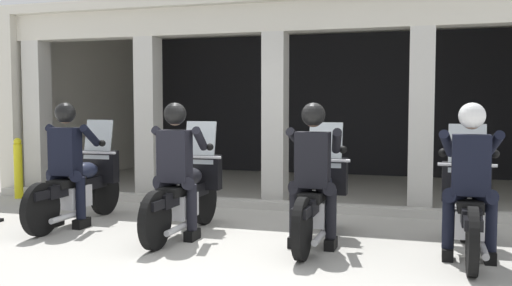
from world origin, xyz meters
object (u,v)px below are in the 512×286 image
at_px(motorcycle_center_left, 186,193).
at_px(motorcycle_center_right, 318,198).
at_px(police_officer_center_right, 313,162).
at_px(bollard_kerbside, 18,168).
at_px(police_officer_far_left, 67,154).
at_px(motorcycle_far_right, 468,207).
at_px(police_officer_far_right, 471,168).
at_px(police_officer_center_left, 176,159).
at_px(motorcycle_far_left, 81,185).

relative_size(motorcycle_center_left, motorcycle_center_right, 1.00).
xyz_separation_m(police_officer_center_right, bollard_kerbside, (-5.33, 1.80, -0.44)).
bearing_deg(police_officer_center_right, motorcycle_center_right, 93.30).
height_order(police_officer_center_right, bollard_kerbside, police_officer_center_right).
bearing_deg(police_officer_far_left, police_officer_center_right, -0.84).
height_order(motorcycle_far_right, bollard_kerbside, motorcycle_far_right).
relative_size(motorcycle_far_right, police_officer_far_right, 1.29).
bearing_deg(motorcycle_center_left, police_officer_center_right, -6.66).
relative_size(police_officer_center_left, motorcycle_center_right, 0.78).
relative_size(police_officer_center_left, police_officer_center_right, 1.00).
xyz_separation_m(motorcycle_center_right, police_officer_center_right, (-0.00, -0.28, 0.44)).
distance_m(police_officer_far_left, motorcycle_far_right, 4.82).
bearing_deg(police_officer_center_left, police_officer_far_left, 174.63).
bearing_deg(motorcycle_far_right, bollard_kerbside, 165.22).
distance_m(motorcycle_center_left, police_officer_center_left, 0.52).
xyz_separation_m(police_officer_far_left, police_officer_center_left, (1.60, -0.18, 0.00)).
bearing_deg(bollard_kerbside, motorcycle_far_left, -33.11).
height_order(motorcycle_far_right, police_officer_far_right, police_officer_far_right).
height_order(motorcycle_far_left, police_officer_center_left, police_officer_center_left).
distance_m(police_officer_far_left, police_officer_center_left, 1.61).
relative_size(motorcycle_far_left, police_officer_center_left, 1.29).
bearing_deg(police_officer_far_left, bollard_kerbside, 143.19).
height_order(motorcycle_far_left, motorcycle_center_left, same).
xyz_separation_m(police_officer_far_left, bollard_kerbside, (-2.14, 1.68, -0.44)).
relative_size(motorcycle_center_left, motorcycle_far_right, 1.00).
bearing_deg(police_officer_center_left, motorcycle_far_left, 164.88).
bearing_deg(motorcycle_center_left, motorcycle_center_right, 3.45).
height_order(motorcycle_center_left, police_officer_center_left, police_officer_center_left).
relative_size(motorcycle_far_left, bollard_kerbside, 2.03).
height_order(police_officer_center_left, bollard_kerbside, police_officer_center_left).
height_order(police_officer_far_left, police_officer_center_right, same).
bearing_deg(motorcycle_far_left, motorcycle_center_right, -0.84).
distance_m(motorcycle_center_right, police_officer_far_right, 1.69).
bearing_deg(police_officer_center_left, bollard_kerbside, 154.71).
distance_m(police_officer_center_left, motorcycle_center_right, 1.70).
bearing_deg(motorcycle_center_right, motorcycle_center_left, -174.19).
xyz_separation_m(motorcycle_far_left, motorcycle_center_left, (1.60, -0.18, 0.00)).
relative_size(police_officer_center_left, bollard_kerbside, 1.58).
height_order(motorcycle_far_left, police_officer_far_left, police_officer_far_left).
relative_size(police_officer_far_left, bollard_kerbside, 1.58).
height_order(police_officer_center_left, police_officer_far_right, same).
bearing_deg(police_officer_far_left, police_officer_far_right, -0.86).
distance_m(motorcycle_center_right, police_officer_center_right, 0.52).
bearing_deg(police_officer_center_left, motorcycle_center_left, 90.94).
bearing_deg(bollard_kerbside, police_officer_far_left, -38.14).
xyz_separation_m(police_officer_far_left, police_officer_center_right, (3.20, -0.12, 0.00)).
bearing_deg(bollard_kerbside, police_officer_center_right, -18.63).
xyz_separation_m(motorcycle_far_left, police_officer_center_left, (1.60, -0.47, 0.44)).
bearing_deg(motorcycle_center_left, bollard_kerbside, 158.31).
bearing_deg(police_officer_center_right, police_officer_center_left, -174.19).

